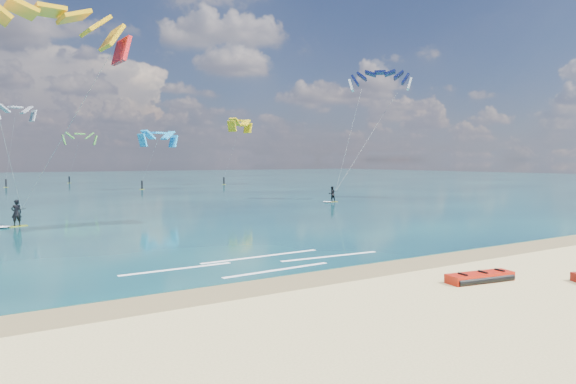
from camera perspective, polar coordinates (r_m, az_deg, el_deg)
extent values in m
plane|color=tan|center=(55.56, -18.53, -1.55)|extent=(320.00, 320.00, 0.00)
cube|color=olive|center=(21.74, 5.35, -9.18)|extent=(320.00, 2.40, 0.01)
cube|color=#092432|center=(118.62, -25.81, 0.93)|extent=(320.00, 200.00, 0.04)
cube|color=#BAD218|center=(41.49, -27.90, -3.37)|extent=(1.47, 1.01, 0.06)
imported|color=black|center=(41.40, -27.94, -2.05)|extent=(0.76, 0.58, 1.88)
cylinder|color=black|center=(41.08, -27.49, -1.70)|extent=(0.54, 0.29, 0.04)
cube|color=gold|center=(58.24, 4.89, -1.07)|extent=(1.41, 0.65, 0.06)
imported|color=black|center=(58.18, 4.90, -0.21)|extent=(0.93, 0.78, 1.72)
cylinder|color=black|center=(58.10, 5.31, 0.07)|extent=(0.55, 0.14, 0.04)
cube|color=white|center=(25.60, 4.73, -7.13)|extent=(5.47, 0.63, 0.01)
cube|color=white|center=(22.45, -1.16, -8.65)|extent=(5.35, 0.53, 0.01)
cube|color=white|center=(25.54, -2.93, -7.15)|extent=(6.56, 0.48, 0.01)
cube|color=white|center=(23.15, -12.23, -8.35)|extent=(5.08, 0.27, 0.01)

